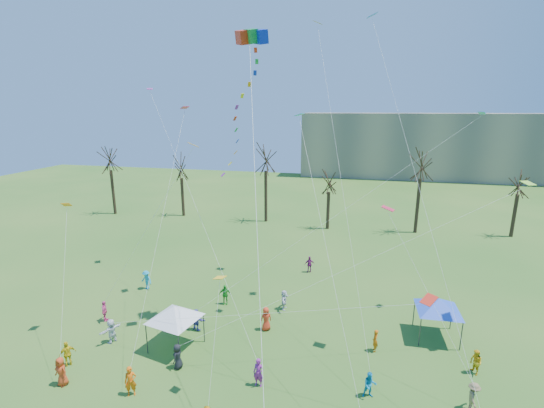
% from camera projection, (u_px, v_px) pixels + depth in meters
% --- Properties ---
extents(distant_building, '(60.00, 14.00, 15.00)m').
position_uv_depth(distant_building, '(431.00, 146.00, 89.78)').
color(distant_building, gray).
rests_on(distant_building, ground).
extents(bare_tree_row, '(71.85, 7.64, 11.64)m').
position_uv_depth(bare_tree_row, '(308.00, 173.00, 52.05)').
color(bare_tree_row, black).
rests_on(bare_tree_row, ground).
extents(big_box_kite, '(3.49, 8.30, 23.44)m').
position_uv_depth(big_box_kite, '(245.00, 116.00, 24.28)').
color(big_box_kite, red).
rests_on(big_box_kite, ground).
extents(canopy_tent_white, '(4.07, 4.07, 3.13)m').
position_uv_depth(canopy_tent_white, '(175.00, 313.00, 25.60)').
color(canopy_tent_white, '#3F3F44').
rests_on(canopy_tent_white, ground).
extents(canopy_tent_blue, '(4.09, 4.09, 3.07)m').
position_uv_depth(canopy_tent_blue, '(439.00, 304.00, 26.81)').
color(canopy_tent_blue, '#3F3F44').
rests_on(canopy_tent_blue, ground).
extents(festival_crowd, '(27.17, 21.90, 1.83)m').
position_uv_depth(festival_crowd, '(240.00, 341.00, 25.46)').
color(festival_crowd, red).
rests_on(festival_crowd, ground).
extents(small_kites_aloft, '(30.82, 20.00, 32.51)m').
position_uv_depth(small_kites_aloft, '(292.00, 155.00, 26.19)').
color(small_kites_aloft, orange).
rests_on(small_kites_aloft, ground).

